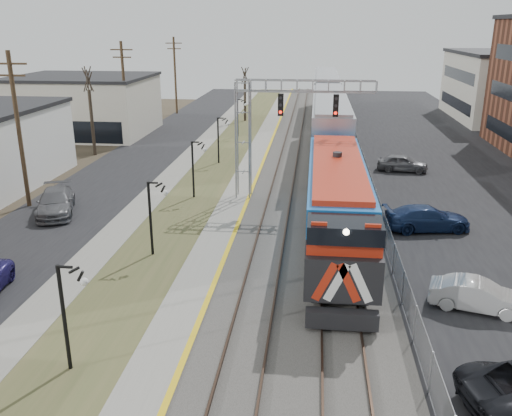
# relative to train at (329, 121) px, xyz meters

# --- Properties ---
(street_west) EXTENTS (7.00, 120.00, 0.04)m
(street_west) POSITION_rel_train_xyz_m (-17.00, -9.16, -2.86)
(street_west) COLOR black
(street_west) RESTS_ON ground
(sidewalk) EXTENTS (2.00, 120.00, 0.08)m
(sidewalk) POSITION_rel_train_xyz_m (-12.50, -9.16, -2.84)
(sidewalk) COLOR gray
(sidewalk) RESTS_ON ground
(grass_median) EXTENTS (4.00, 120.00, 0.06)m
(grass_median) POSITION_rel_train_xyz_m (-9.50, -9.16, -2.85)
(grass_median) COLOR #444D29
(grass_median) RESTS_ON ground
(platform) EXTENTS (2.00, 120.00, 0.24)m
(platform) POSITION_rel_train_xyz_m (-6.50, -9.16, -2.76)
(platform) COLOR gray
(platform) RESTS_ON ground
(ballast_bed) EXTENTS (8.00, 120.00, 0.20)m
(ballast_bed) POSITION_rel_train_xyz_m (-1.50, -9.16, -2.78)
(ballast_bed) COLOR #595651
(ballast_bed) RESTS_ON ground
(parking_lot) EXTENTS (16.00, 120.00, 0.04)m
(parking_lot) POSITION_rel_train_xyz_m (10.50, -9.16, -2.86)
(parking_lot) COLOR black
(parking_lot) RESTS_ON ground
(platform_edge) EXTENTS (0.24, 120.00, 0.01)m
(platform_edge) POSITION_rel_train_xyz_m (-5.62, -9.16, -2.64)
(platform_edge) COLOR gold
(platform_edge) RESTS_ON platform
(track_near) EXTENTS (1.58, 120.00, 0.15)m
(track_near) POSITION_rel_train_xyz_m (-3.50, -9.16, -2.61)
(track_near) COLOR #2D2119
(track_near) RESTS_ON ballast_bed
(track_far) EXTENTS (1.58, 120.00, 0.15)m
(track_far) POSITION_rel_train_xyz_m (-0.00, -9.16, -2.61)
(track_far) COLOR #2D2119
(track_far) RESTS_ON ballast_bed
(train) EXTENTS (3.00, 63.05, 5.33)m
(train) POSITION_rel_train_xyz_m (0.00, 0.00, 0.00)
(train) COLOR blue
(train) RESTS_ON ground
(signal_gantry) EXTENTS (9.00, 1.07, 8.15)m
(signal_gantry) POSITION_rel_train_xyz_m (-4.28, -16.17, 2.70)
(signal_gantry) COLOR gray
(signal_gantry) RESTS_ON ground
(lampposts) EXTENTS (0.14, 62.14, 4.00)m
(lampposts) POSITION_rel_train_xyz_m (-9.50, -25.88, -0.88)
(lampposts) COLOR black
(lampposts) RESTS_ON ground
(utility_poles) EXTENTS (0.28, 80.28, 10.00)m
(utility_poles) POSITION_rel_train_xyz_m (-20.00, -19.16, 2.12)
(utility_poles) COLOR #4C3823
(utility_poles) RESTS_ON ground
(fence) EXTENTS (0.04, 120.00, 1.60)m
(fence) POSITION_rel_train_xyz_m (2.70, -9.16, -2.08)
(fence) COLOR gray
(fence) RESTS_ON ground
(bare_trees) EXTENTS (12.30, 42.30, 5.95)m
(bare_trees) POSITION_rel_train_xyz_m (-18.16, -5.25, -0.18)
(bare_trees) COLOR #382D23
(bare_trees) RESTS_ON ground
(car_lot_b) EXTENTS (4.18, 2.39, 1.30)m
(car_lot_b) POSITION_rel_train_xyz_m (5.78, -30.32, -2.23)
(car_lot_b) COLOR silver
(car_lot_b) RESTS_ON ground
(car_lot_d) EXTENTS (5.25, 2.82, 1.45)m
(car_lot_d) POSITION_rel_train_xyz_m (5.41, -20.89, -2.16)
(car_lot_d) COLOR navy
(car_lot_d) RESTS_ON ground
(car_lot_e) EXTENTS (4.23, 2.15, 1.38)m
(car_lot_e) POSITION_rel_train_xyz_m (5.98, -7.32, -2.19)
(car_lot_e) COLOR slate
(car_lot_e) RESTS_ON ground
(car_street_b) EXTENTS (3.81, 5.63, 1.51)m
(car_street_b) POSITION_rel_train_xyz_m (-17.47, -20.46, -2.13)
(car_street_b) COLOR slate
(car_street_b) RESTS_ON ground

